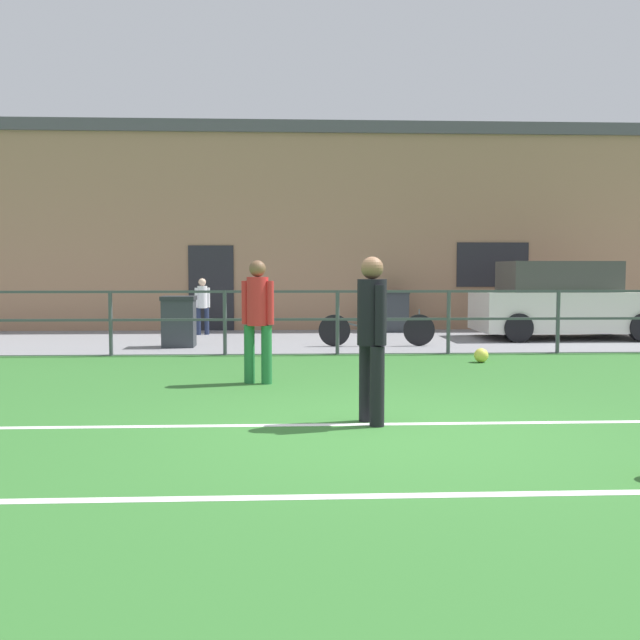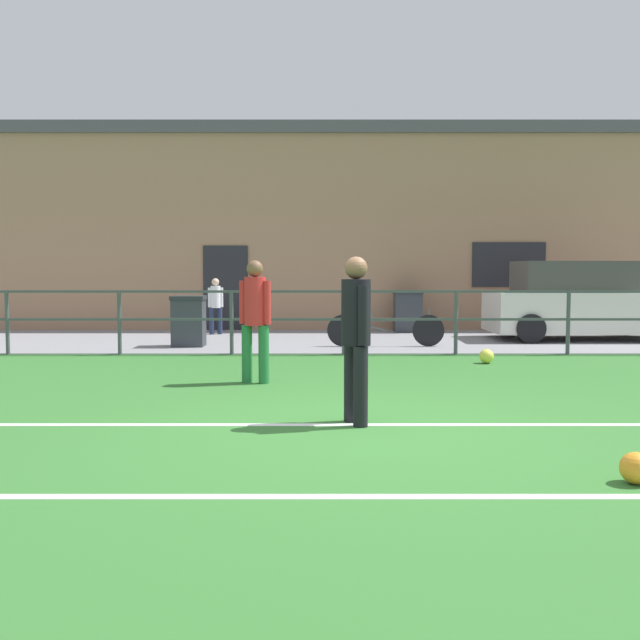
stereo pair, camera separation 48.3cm
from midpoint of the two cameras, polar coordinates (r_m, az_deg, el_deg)
ground at (r=7.00m, az=2.90°, el=-8.72°), size 60.00×44.00×0.04m
field_line_touchline at (r=7.17m, az=2.75°, el=-8.23°), size 36.00×0.11×0.00m
field_line_hash at (r=5.02m, az=5.23°, el=-13.65°), size 36.00×0.11×0.00m
pavement_strip at (r=15.38m, az=-0.17°, el=-1.61°), size 48.00×5.00×0.02m
perimeter_fence at (r=12.83m, az=0.32°, el=0.57°), size 36.07×0.07×1.15m
clubhouse_facade at (r=19.03m, az=-0.66°, el=7.21°), size 28.00×2.56×5.14m
player_goalkeeper at (r=7.06m, az=2.17°, el=-0.75°), size 0.29×0.43×1.65m
player_striker at (r=9.63m, az=-6.38°, el=0.49°), size 0.43×0.29×1.64m
soccer_ball_match at (r=12.04m, az=11.51°, el=-2.76°), size 0.23×0.23×0.23m
spectator_child at (r=16.76m, az=-10.10°, el=1.35°), size 0.34×0.23×1.29m
parked_car_red at (r=16.47m, az=17.88°, el=1.35°), size 3.86×1.85×1.67m
bicycle_parked_1 at (r=14.12m, az=3.51°, el=-0.75°), size 2.28×0.04×0.72m
trash_bin_0 at (r=14.26m, az=-12.04°, el=-0.10°), size 0.65×0.55×0.99m
trash_bin_1 at (r=17.40m, az=5.09°, el=0.72°), size 0.68×0.58×0.99m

